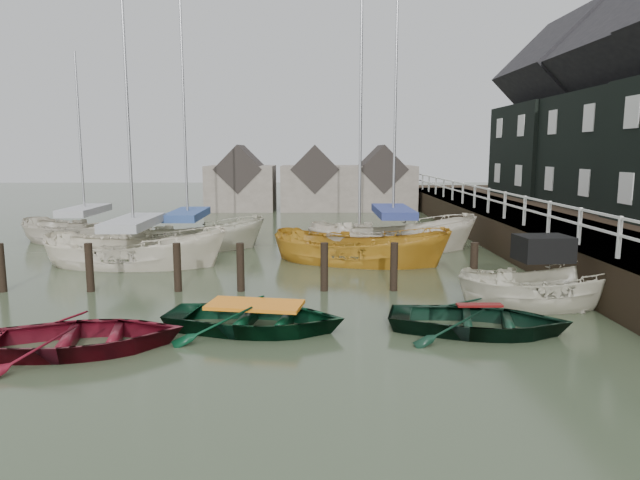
{
  "coord_description": "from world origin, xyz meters",
  "views": [
    {
      "loc": [
        0.88,
        -12.99,
        3.99
      ],
      "look_at": [
        1.08,
        3.52,
        1.4
      ],
      "focal_mm": 32.0,
      "sensor_mm": 36.0,
      "label": 1
    }
  ],
  "objects_px": {
    "sailboat_a": "(135,264)",
    "sailboat_c": "(359,262)",
    "motorboat": "(543,304)",
    "sailboat_e": "(87,241)",
    "sailboat_d": "(392,249)",
    "rowboat_red": "(81,350)",
    "rowboat_dkgreen": "(478,332)",
    "rowboat_green": "(256,330)",
    "sailboat_b": "(189,248)"
  },
  "relations": [
    {
      "from": "motorboat",
      "to": "sailboat_c",
      "type": "height_order",
      "value": "sailboat_c"
    },
    {
      "from": "sailboat_a",
      "to": "sailboat_c",
      "type": "relative_size",
      "value": 1.04
    },
    {
      "from": "rowboat_dkgreen",
      "to": "sailboat_c",
      "type": "bearing_deg",
      "value": 26.96
    },
    {
      "from": "sailboat_d",
      "to": "sailboat_e",
      "type": "bearing_deg",
      "value": 77.54
    },
    {
      "from": "rowboat_green",
      "to": "rowboat_dkgreen",
      "type": "xyz_separation_m",
      "value": [
        4.98,
        -0.2,
        0.0
      ]
    },
    {
      "from": "rowboat_green",
      "to": "sailboat_a",
      "type": "distance_m",
      "value": 8.92
    },
    {
      "from": "rowboat_dkgreen",
      "to": "motorboat",
      "type": "xyz_separation_m",
      "value": [
        2.24,
        2.01,
        0.09
      ]
    },
    {
      "from": "motorboat",
      "to": "sailboat_e",
      "type": "bearing_deg",
      "value": 51.01
    },
    {
      "from": "rowboat_dkgreen",
      "to": "rowboat_green",
      "type": "bearing_deg",
      "value": 100.57
    },
    {
      "from": "sailboat_b",
      "to": "sailboat_e",
      "type": "bearing_deg",
      "value": 56.48
    },
    {
      "from": "rowboat_red",
      "to": "rowboat_green",
      "type": "xyz_separation_m",
      "value": [
        3.4,
        1.28,
        0.0
      ]
    },
    {
      "from": "sailboat_b",
      "to": "sailboat_e",
      "type": "distance_m",
      "value": 5.23
    },
    {
      "from": "rowboat_red",
      "to": "rowboat_dkgreen",
      "type": "relative_size",
      "value": 1.03
    },
    {
      "from": "rowboat_green",
      "to": "sailboat_d",
      "type": "bearing_deg",
      "value": -13.36
    },
    {
      "from": "rowboat_red",
      "to": "sailboat_b",
      "type": "height_order",
      "value": "sailboat_b"
    },
    {
      "from": "sailboat_a",
      "to": "sailboat_e",
      "type": "bearing_deg",
      "value": 41.08
    },
    {
      "from": "rowboat_red",
      "to": "sailboat_d",
      "type": "distance_m",
      "value": 14.11
    },
    {
      "from": "motorboat",
      "to": "rowboat_red",
      "type": "bearing_deg",
      "value": 101.17
    },
    {
      "from": "rowboat_dkgreen",
      "to": "rowboat_red",
      "type": "bearing_deg",
      "value": 110.2
    },
    {
      "from": "rowboat_red",
      "to": "sailboat_e",
      "type": "relative_size",
      "value": 0.44
    },
    {
      "from": "motorboat",
      "to": "sailboat_c",
      "type": "xyz_separation_m",
      "value": [
        -4.26,
        6.01,
        -0.08
      ]
    },
    {
      "from": "rowboat_red",
      "to": "rowboat_dkgreen",
      "type": "distance_m",
      "value": 8.45
    },
    {
      "from": "motorboat",
      "to": "sailboat_e",
      "type": "xyz_separation_m",
      "value": [
        -15.9,
        10.7,
        -0.03
      ]
    },
    {
      "from": "rowboat_red",
      "to": "rowboat_dkgreen",
      "type": "bearing_deg",
      "value": -93.48
    },
    {
      "from": "sailboat_a",
      "to": "sailboat_d",
      "type": "relative_size",
      "value": 0.88
    },
    {
      "from": "sailboat_d",
      "to": "sailboat_a",
      "type": "bearing_deg",
      "value": 104.1
    },
    {
      "from": "sailboat_a",
      "to": "sailboat_b",
      "type": "height_order",
      "value": "sailboat_b"
    },
    {
      "from": "sailboat_b",
      "to": "rowboat_dkgreen",
      "type": "bearing_deg",
      "value": -153.8
    },
    {
      "from": "motorboat",
      "to": "sailboat_e",
      "type": "distance_m",
      "value": 19.16
    },
    {
      "from": "sailboat_b",
      "to": "sailboat_c",
      "type": "bearing_deg",
      "value": -125.51
    },
    {
      "from": "rowboat_dkgreen",
      "to": "sailboat_a",
      "type": "distance_m",
      "value": 12.52
    },
    {
      "from": "sailboat_b",
      "to": "sailboat_c",
      "type": "height_order",
      "value": "sailboat_b"
    },
    {
      "from": "motorboat",
      "to": "sailboat_a",
      "type": "distance_m",
      "value": 13.41
    },
    {
      "from": "rowboat_green",
      "to": "rowboat_dkgreen",
      "type": "height_order",
      "value": "rowboat_green"
    },
    {
      "from": "rowboat_red",
      "to": "sailboat_d",
      "type": "bearing_deg",
      "value": -45.04
    },
    {
      "from": "rowboat_red",
      "to": "motorboat",
      "type": "relative_size",
      "value": 0.87
    },
    {
      "from": "sailboat_e",
      "to": "sailboat_a",
      "type": "bearing_deg",
      "value": -130.79
    },
    {
      "from": "rowboat_green",
      "to": "motorboat",
      "type": "height_order",
      "value": "motorboat"
    },
    {
      "from": "sailboat_a",
      "to": "sailboat_e",
      "type": "relative_size",
      "value": 1.19
    },
    {
      "from": "rowboat_green",
      "to": "rowboat_dkgreen",
      "type": "relative_size",
      "value": 1.03
    },
    {
      "from": "rowboat_red",
      "to": "sailboat_d",
      "type": "xyz_separation_m",
      "value": [
        7.93,
        11.67,
        0.06
      ]
    },
    {
      "from": "rowboat_green",
      "to": "sailboat_d",
      "type": "distance_m",
      "value": 11.33
    },
    {
      "from": "motorboat",
      "to": "sailboat_d",
      "type": "height_order",
      "value": "sailboat_d"
    },
    {
      "from": "rowboat_dkgreen",
      "to": "sailboat_b",
      "type": "bearing_deg",
      "value": 51.76
    },
    {
      "from": "motorboat",
      "to": "sailboat_e",
      "type": "relative_size",
      "value": 0.5
    },
    {
      "from": "sailboat_b",
      "to": "motorboat",
      "type": "bearing_deg",
      "value": -141.52
    },
    {
      "from": "rowboat_dkgreen",
      "to": "sailboat_e",
      "type": "height_order",
      "value": "sailboat_e"
    },
    {
      "from": "rowboat_red",
      "to": "sailboat_a",
      "type": "height_order",
      "value": "sailboat_a"
    },
    {
      "from": "sailboat_a",
      "to": "sailboat_c",
      "type": "height_order",
      "value": "sailboat_a"
    },
    {
      "from": "rowboat_dkgreen",
      "to": "sailboat_e",
      "type": "relative_size",
      "value": 0.42
    }
  ]
}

